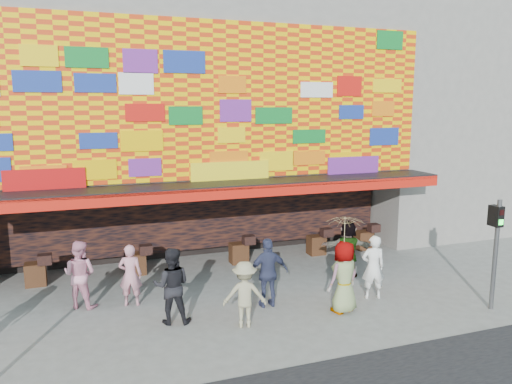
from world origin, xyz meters
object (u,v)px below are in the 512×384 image
ped_e (268,273)px  parasol (345,233)px  ped_c (172,286)px  signal_right (496,242)px  ped_h (373,267)px  ped_f (348,249)px  ped_i (80,274)px  ped_g (344,277)px  ped_d (245,294)px  ped_b (130,275)px

ped_e → parasol: size_ratio=1.03×
ped_c → ped_e: 2.66m
signal_right → ped_h: (-2.60, 1.76, -0.94)m
ped_f → parasol: (-1.54, -2.44, 1.24)m
ped_e → ped_i: ped_e is taller
ped_f → signal_right: bearing=147.0°
signal_right → ped_c: (-8.26, 2.06, -0.89)m
ped_c → ped_g: ped_c is taller
ped_g → ped_i: ped_g is taller
ped_c → ped_g: 4.48m
ped_e → ped_i: size_ratio=1.03×
ped_c → ped_g: bearing=-174.9°
ped_f → ped_g: (-1.54, -2.44, 0.05)m
ped_d → ped_h: 4.04m
ped_d → ped_h: ped_h is taller
ped_b → ped_d: size_ratio=1.03×
signal_right → ped_e: (-5.61, 2.21, -0.90)m
ped_h → parasol: bearing=38.4°
ped_h → ped_i: bearing=-1.1°
signal_right → ped_h: 3.28m
ped_e → ped_i: (-4.81, 1.67, -0.03)m
ped_i → ped_f: bearing=-151.9°
signal_right → ped_f: 4.42m
ped_c → ped_f: ped_c is taller
signal_right → ped_d: 6.80m
ped_b → ped_i: (-1.30, 0.33, 0.07)m
ped_b → ped_e: ped_e is taller
ped_c → ped_d: ped_c is taller
ped_f → ped_c: bearing=39.2°
ped_f → ped_i: bearing=22.6°
ped_c → signal_right: bearing=-177.7°
signal_right → ped_e: bearing=158.5°
ped_b → ped_g: 5.77m
ped_d → ped_i: 4.64m
ped_e → ped_f: 3.58m
ped_d → ped_h: (4.01, 0.53, 0.08)m
ped_e → ped_f: size_ratio=1.05×
signal_right → ped_i: signal_right is taller
ped_c → ped_h: 5.67m
ped_h → parasol: (-1.26, -0.57, 1.24)m
ped_e → ped_f: ped_e is taller
ped_d → ped_e: size_ratio=0.87×
ped_c → ped_f: 6.14m
ped_e → ped_h: (3.00, -0.45, -0.04)m
ped_d → ped_e: ped_e is taller
ped_c → ped_d: bearing=169.6°
ped_g → parasol: parasol is taller
ped_d → ped_g: bearing=-164.5°
ped_g → ped_h: bearing=-171.2°
ped_c → parasol: parasol is taller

